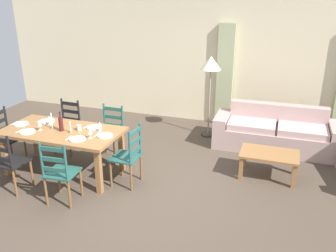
{
  "coord_description": "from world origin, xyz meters",
  "views": [
    {
      "loc": [
        1.89,
        -4.33,
        2.83
      ],
      "look_at": [
        0.14,
        0.78,
        0.75
      ],
      "focal_mm": 37.92,
      "sensor_mm": 36.0,
      "label": 1
    }
  ],
  "objects_px": {
    "dining_chair_near_right": "(60,172)",
    "dining_chair_head_west": "(5,137)",
    "dining_chair_far_right": "(111,133)",
    "coffee_table": "(269,157)",
    "dining_table": "(62,135)",
    "wine_glass_near_left": "(39,124)",
    "wine_glass_near_right": "(90,131)",
    "wine_bottle": "(61,124)",
    "coffee_cup_primary": "(79,128)",
    "wine_glass_far_left": "(49,119)",
    "dining_chair_near_left": "(9,162)",
    "standing_lamp": "(211,68)",
    "dining_chair_head_east": "(129,156)",
    "dining_chair_far_left": "(68,126)",
    "wine_glass_far_right": "(100,125)",
    "couch": "(276,133)"
  },
  "relations": [
    {
      "from": "coffee_cup_primary",
      "to": "coffee_table",
      "type": "relative_size",
      "value": 0.1
    },
    {
      "from": "dining_chair_far_left",
      "to": "standing_lamp",
      "type": "height_order",
      "value": "standing_lamp"
    },
    {
      "from": "dining_table",
      "to": "wine_glass_far_left",
      "type": "height_order",
      "value": "wine_glass_far_left"
    },
    {
      "from": "dining_chair_head_east",
      "to": "wine_bottle",
      "type": "distance_m",
      "value": 1.2
    },
    {
      "from": "wine_bottle",
      "to": "dining_chair_near_right",
      "type": "bearing_deg",
      "value": -58.73
    },
    {
      "from": "dining_chair_far_left",
      "to": "wine_glass_near_right",
      "type": "distance_m",
      "value": 1.43
    },
    {
      "from": "dining_chair_head_west",
      "to": "wine_bottle",
      "type": "height_order",
      "value": "wine_bottle"
    },
    {
      "from": "dining_table",
      "to": "dining_chair_head_west",
      "type": "bearing_deg",
      "value": -179.68
    },
    {
      "from": "dining_table",
      "to": "wine_glass_near_left",
      "type": "xyz_separation_m",
      "value": [
        -0.31,
        -0.12,
        0.2
      ]
    },
    {
      "from": "dining_chair_head_east",
      "to": "wine_bottle",
      "type": "relative_size",
      "value": 3.04
    },
    {
      "from": "dining_chair_near_left",
      "to": "wine_glass_far_left",
      "type": "bearing_deg",
      "value": 83.33
    },
    {
      "from": "dining_chair_far_right",
      "to": "coffee_table",
      "type": "xyz_separation_m",
      "value": [
        2.7,
        0.18,
        -0.12
      ]
    },
    {
      "from": "dining_table",
      "to": "wine_bottle",
      "type": "relative_size",
      "value": 6.01
    },
    {
      "from": "wine_glass_near_left",
      "to": "wine_glass_far_left",
      "type": "bearing_deg",
      "value": 91.12
    },
    {
      "from": "dining_table",
      "to": "dining_chair_far_left",
      "type": "bearing_deg",
      "value": 118.87
    },
    {
      "from": "wine_glass_far_left",
      "to": "coffee_cup_primary",
      "type": "distance_m",
      "value": 0.59
    },
    {
      "from": "dining_chair_near_right",
      "to": "wine_glass_near_right",
      "type": "xyz_separation_m",
      "value": [
        0.13,
        0.64,
        0.38
      ]
    },
    {
      "from": "dining_chair_near_left",
      "to": "coffee_cup_primary",
      "type": "distance_m",
      "value": 1.13
    },
    {
      "from": "coffee_cup_primary",
      "to": "standing_lamp",
      "type": "relative_size",
      "value": 0.05
    },
    {
      "from": "dining_chair_far_left",
      "to": "dining_chair_head_west",
      "type": "xyz_separation_m",
      "value": [
        -0.73,
        -0.78,
        0.0
      ]
    },
    {
      "from": "dining_table",
      "to": "dining_chair_far_left",
      "type": "xyz_separation_m",
      "value": [
        -0.42,
        0.77,
        -0.19
      ]
    },
    {
      "from": "standing_lamp",
      "to": "wine_glass_far_left",
      "type": "bearing_deg",
      "value": -134.78
    },
    {
      "from": "wine_glass_near_right",
      "to": "dining_chair_head_west",
      "type": "bearing_deg",
      "value": 175.58
    },
    {
      "from": "standing_lamp",
      "to": "dining_chair_head_east",
      "type": "bearing_deg",
      "value": -106.97
    },
    {
      "from": "dining_chair_far_left",
      "to": "coffee_cup_primary",
      "type": "xyz_separation_m",
      "value": [
        0.7,
        -0.68,
        0.32
      ]
    },
    {
      "from": "dining_chair_head_east",
      "to": "coffee_table",
      "type": "bearing_deg",
      "value": 24.73
    },
    {
      "from": "couch",
      "to": "dining_chair_near_right",
      "type": "bearing_deg",
      "value": -133.01
    },
    {
      "from": "dining_chair_far_right",
      "to": "wine_glass_far_left",
      "type": "bearing_deg",
      "value": -141.61
    },
    {
      "from": "dining_chair_head_west",
      "to": "wine_glass_far_left",
      "type": "distance_m",
      "value": 0.93
    },
    {
      "from": "dining_chair_head_east",
      "to": "wine_glass_near_left",
      "type": "bearing_deg",
      "value": -175.17
    },
    {
      "from": "dining_chair_near_right",
      "to": "dining_chair_head_west",
      "type": "distance_m",
      "value": 1.81
    },
    {
      "from": "wine_glass_near_left",
      "to": "wine_glass_far_left",
      "type": "distance_m",
      "value": 0.25
    },
    {
      "from": "wine_glass_far_right",
      "to": "coffee_cup_primary",
      "type": "xyz_separation_m",
      "value": [
        -0.33,
        -0.07,
        -0.07
      ]
    },
    {
      "from": "wine_glass_near_right",
      "to": "coffee_cup_primary",
      "type": "distance_m",
      "value": 0.41
    },
    {
      "from": "wine_glass_far_left",
      "to": "dining_table",
      "type": "bearing_deg",
      "value": -23.33
    },
    {
      "from": "wine_bottle",
      "to": "wine_glass_far_left",
      "type": "height_order",
      "value": "wine_bottle"
    },
    {
      "from": "coffee_cup_primary",
      "to": "standing_lamp",
      "type": "height_order",
      "value": "standing_lamp"
    },
    {
      "from": "dining_table",
      "to": "wine_glass_near_right",
      "type": "bearing_deg",
      "value": -13.17
    },
    {
      "from": "wine_bottle",
      "to": "coffee_cup_primary",
      "type": "bearing_deg",
      "value": 23.29
    },
    {
      "from": "coffee_cup_primary",
      "to": "coffee_table",
      "type": "distance_m",
      "value": 3.05
    },
    {
      "from": "dining_chair_near_left",
      "to": "wine_glass_near_right",
      "type": "bearing_deg",
      "value": 30.63
    },
    {
      "from": "dining_chair_head_west",
      "to": "wine_glass_near_left",
      "type": "bearing_deg",
      "value": -7.59
    },
    {
      "from": "dining_chair_near_left",
      "to": "wine_glass_near_left",
      "type": "xyz_separation_m",
      "value": [
        0.11,
        0.63,
        0.38
      ]
    },
    {
      "from": "dining_chair_far_left",
      "to": "dining_chair_head_west",
      "type": "relative_size",
      "value": 1.0
    },
    {
      "from": "dining_chair_near_left",
      "to": "dining_chair_far_right",
      "type": "xyz_separation_m",
      "value": [
        0.88,
        1.5,
        0.0
      ]
    },
    {
      "from": "dining_table",
      "to": "coffee_table",
      "type": "xyz_separation_m",
      "value": [
        3.17,
        0.93,
        -0.31
      ]
    },
    {
      "from": "dining_chair_far_right",
      "to": "dining_table",
      "type": "bearing_deg",
      "value": -121.68
    },
    {
      "from": "wine_glass_far_left",
      "to": "standing_lamp",
      "type": "height_order",
      "value": "standing_lamp"
    },
    {
      "from": "dining_chair_head_east",
      "to": "wine_bottle",
      "type": "xyz_separation_m",
      "value": [
        -1.13,
        -0.03,
        0.39
      ]
    },
    {
      "from": "dining_chair_near_right",
      "to": "standing_lamp",
      "type": "bearing_deg",
      "value": 66.04
    }
  ]
}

